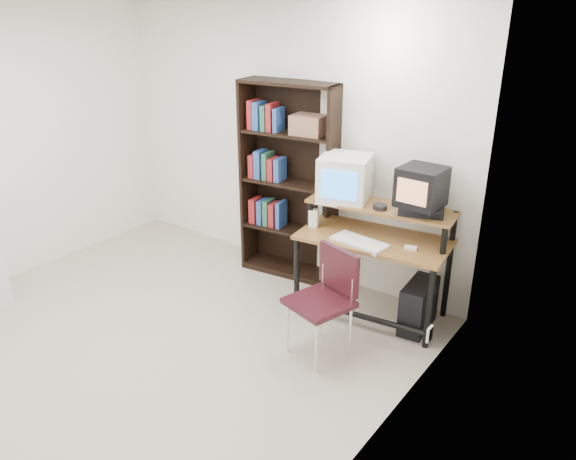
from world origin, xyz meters
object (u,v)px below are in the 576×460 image
Objects in this scene: crt_monitor at (345,178)px; pc_tower at (418,306)px; crt_tv at (421,187)px; bookshelf at (290,180)px; computer_desk at (374,241)px; school_chair at (327,292)px.

crt_monitor is 1.25m from pc_tower.
bookshelf is at bearing 177.35° from crt_tv.
crt_monitor reaches higher than computer_desk.
pc_tower is at bearing -21.24° from crt_monitor.
crt_tv is 1.01m from pc_tower.
computer_desk is at bearing -157.13° from crt_tv.
crt_tv is at bearing 84.66° from school_chair.
crt_tv is at bearing 13.46° from computer_desk.
crt_monitor is 0.68m from crt_tv.
pc_tower is at bearing -40.88° from crt_tv.
computer_desk is 0.60m from crt_monitor.
pc_tower is at bearing -6.28° from computer_desk.
computer_desk is at bearing -28.16° from crt_monitor.
crt_monitor is at bearing 161.16° from computer_desk.
crt_monitor is 0.27× the size of bookshelf.
computer_desk is at bearing -19.95° from bookshelf.
pc_tower is (0.44, 0.01, -0.48)m from computer_desk.
crt_monitor is at bearing -20.50° from bookshelf.
crt_tv is at bearing 132.32° from pc_tower.
bookshelf is at bearing 152.79° from school_chair.
bookshelf is (-0.70, 0.16, -0.19)m from crt_monitor.
school_chair is at bearing -125.92° from pc_tower.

